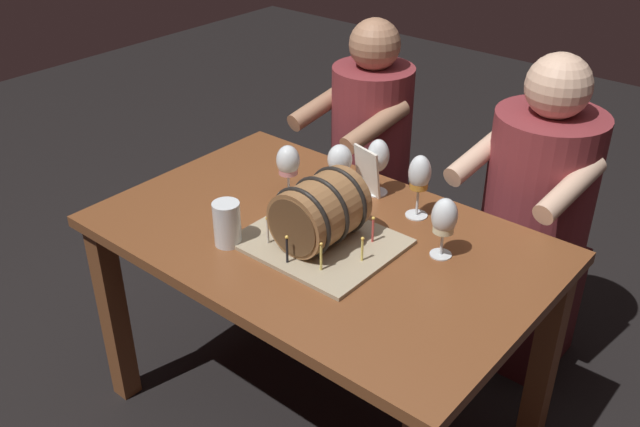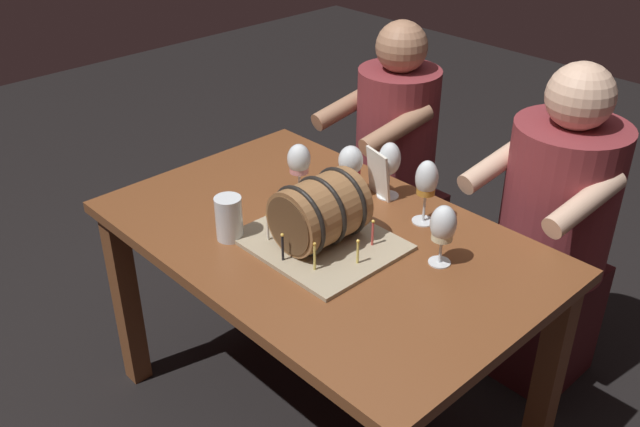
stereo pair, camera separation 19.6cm
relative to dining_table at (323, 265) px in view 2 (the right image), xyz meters
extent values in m
plane|color=black|center=(0.00, 0.00, -0.62)|extent=(8.00, 8.00, 0.00)
cube|color=brown|center=(0.00, 0.00, 0.09)|extent=(1.32, 0.84, 0.03)
cube|color=brown|center=(-0.60, -0.36, -0.27)|extent=(0.07, 0.07, 0.70)
cube|color=brown|center=(-0.60, 0.36, -0.27)|extent=(0.07, 0.07, 0.70)
cube|color=brown|center=(0.60, 0.36, -0.27)|extent=(0.07, 0.07, 0.70)
cube|color=tan|center=(0.03, -0.04, 0.12)|extent=(0.43, 0.36, 0.01)
cylinder|color=olive|center=(0.03, -0.04, 0.22)|extent=(0.19, 0.23, 0.19)
cylinder|color=brown|center=(0.03, -0.16, 0.22)|extent=(0.17, 0.00, 0.17)
cylinder|color=brown|center=(0.03, 0.08, 0.22)|extent=(0.17, 0.00, 0.17)
torus|color=black|center=(0.03, -0.12, 0.22)|extent=(0.21, 0.01, 0.21)
torus|color=black|center=(0.03, -0.04, 0.22)|extent=(0.21, 0.01, 0.21)
torus|color=black|center=(0.03, 0.04, 0.22)|extent=(0.21, 0.01, 0.21)
cylinder|color=#EAD666|center=(0.19, -0.05, 0.16)|extent=(0.01, 0.01, 0.06)
sphere|color=#F9C64C|center=(0.19, -0.05, 0.19)|extent=(0.01, 0.01, 0.01)
cylinder|color=#D64C47|center=(0.15, 0.05, 0.16)|extent=(0.01, 0.01, 0.07)
sphere|color=#F9C64C|center=(0.15, 0.05, 0.20)|extent=(0.01, 0.01, 0.01)
cylinder|color=black|center=(0.04, 0.10, 0.16)|extent=(0.01, 0.01, 0.06)
sphere|color=#F9C64C|center=(0.04, 0.10, 0.19)|extent=(0.01, 0.01, 0.01)
cylinder|color=silver|center=(-0.07, 0.07, 0.16)|extent=(0.01, 0.01, 0.07)
sphere|color=#F9C64C|center=(-0.07, 0.07, 0.20)|extent=(0.01, 0.01, 0.01)
cylinder|color=#EAD666|center=(-0.12, -0.06, 0.16)|extent=(0.01, 0.01, 0.07)
sphere|color=#F9C64C|center=(-0.12, -0.06, 0.20)|extent=(0.01, 0.01, 0.01)
cylinder|color=silver|center=(-0.07, -0.15, 0.16)|extent=(0.01, 0.01, 0.07)
sphere|color=#F9C64C|center=(-0.07, -0.15, 0.20)|extent=(0.01, 0.01, 0.01)
cylinder|color=black|center=(0.04, -0.18, 0.16)|extent=(0.01, 0.01, 0.07)
sphere|color=#F9C64C|center=(0.04, -0.18, 0.20)|extent=(0.01, 0.01, 0.01)
cylinder|color=#EAD666|center=(0.13, -0.15, 0.16)|extent=(0.01, 0.01, 0.08)
sphere|color=#F9C64C|center=(0.13, -0.15, 0.21)|extent=(0.01, 0.01, 0.01)
cylinder|color=white|center=(-0.02, 0.31, 0.11)|extent=(0.07, 0.07, 0.00)
cylinder|color=white|center=(-0.02, 0.31, 0.15)|extent=(0.01, 0.01, 0.07)
ellipsoid|color=white|center=(-0.02, 0.31, 0.25)|extent=(0.07, 0.07, 0.11)
cylinder|color=white|center=(-0.23, 0.11, 0.11)|extent=(0.07, 0.07, 0.00)
cylinder|color=white|center=(-0.23, 0.11, 0.15)|extent=(0.01, 0.01, 0.07)
ellipsoid|color=white|center=(-0.23, 0.11, 0.24)|extent=(0.07, 0.07, 0.10)
cylinder|color=pink|center=(-0.23, 0.11, 0.21)|extent=(0.06, 0.06, 0.04)
cylinder|color=white|center=(-0.11, 0.23, 0.11)|extent=(0.06, 0.06, 0.00)
cylinder|color=white|center=(-0.11, 0.23, 0.15)|extent=(0.01, 0.01, 0.07)
ellipsoid|color=white|center=(-0.11, 0.23, 0.24)|extent=(0.08, 0.08, 0.10)
cylinder|color=maroon|center=(-0.11, 0.23, 0.21)|extent=(0.06, 0.06, 0.03)
cylinder|color=white|center=(0.33, 0.13, 0.11)|extent=(0.06, 0.06, 0.00)
cylinder|color=white|center=(0.33, 0.13, 0.15)|extent=(0.01, 0.01, 0.07)
ellipsoid|color=white|center=(0.33, 0.13, 0.24)|extent=(0.07, 0.07, 0.11)
cylinder|color=beige|center=(0.33, 0.13, 0.21)|extent=(0.06, 0.06, 0.03)
cylinder|color=white|center=(0.16, 0.27, 0.11)|extent=(0.07, 0.07, 0.00)
cylinder|color=white|center=(0.16, 0.27, 0.16)|extent=(0.01, 0.01, 0.09)
ellipsoid|color=white|center=(0.16, 0.27, 0.26)|extent=(0.07, 0.07, 0.11)
cylinder|color=#C6842D|center=(0.16, 0.27, 0.23)|extent=(0.06, 0.06, 0.04)
cylinder|color=white|center=(-0.17, -0.21, 0.18)|extent=(0.08, 0.08, 0.13)
cylinder|color=#C6842D|center=(-0.17, -0.21, 0.17)|extent=(0.07, 0.07, 0.11)
cylinder|color=white|center=(-0.17, -0.21, 0.23)|extent=(0.07, 0.07, 0.01)
cube|color=silver|center=(-0.05, 0.29, 0.19)|extent=(0.11, 0.05, 0.16)
cube|color=#4C1B1E|center=(-0.35, 0.73, -0.39)|extent=(0.34, 0.32, 0.45)
cylinder|color=maroon|center=(-0.35, 0.73, 0.09)|extent=(0.35, 0.35, 0.52)
sphere|color=#A87A5B|center=(-0.35, 0.73, 0.44)|extent=(0.19, 0.19, 0.19)
cylinder|color=#A87A5B|center=(-0.23, 0.58, 0.20)|extent=(0.11, 0.31, 0.14)
cylinder|color=#A87A5B|center=(-0.51, 0.61, 0.20)|extent=(0.11, 0.31, 0.14)
cube|color=#4C1B1E|center=(0.35, 0.73, -0.39)|extent=(0.34, 0.32, 0.45)
cylinder|color=maroon|center=(0.35, 0.73, 0.09)|extent=(0.40, 0.40, 0.52)
sphere|color=beige|center=(0.35, 0.73, 0.45)|extent=(0.21, 0.21, 0.21)
cylinder|color=beige|center=(0.50, 0.58, 0.20)|extent=(0.10, 0.31, 0.14)
cylinder|color=beige|center=(0.17, 0.62, 0.20)|extent=(0.10, 0.31, 0.14)
camera|label=1|loc=(1.12, -1.34, 1.21)|focal=39.51mm
camera|label=2|loc=(1.27, -1.21, 1.21)|focal=39.51mm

